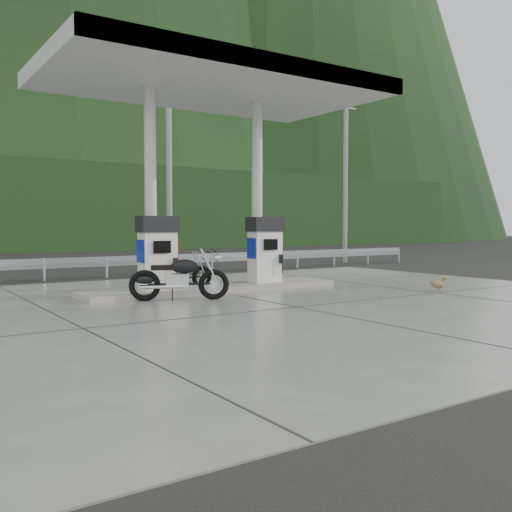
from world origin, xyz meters
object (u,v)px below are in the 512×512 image
gas_pump_right (265,250)px  duck (438,285)px  gas_pump_left (158,253)px  motorcycle_right (179,278)px  motorcycle_left (181,274)px

gas_pump_right → duck: gas_pump_right is taller
gas_pump_left → gas_pump_right: bearing=0.0°
gas_pump_right → motorcycle_right: size_ratio=0.84×
motorcycle_left → gas_pump_right: bearing=-25.2°
motorcycle_left → motorcycle_right: bearing=-125.3°
motorcycle_right → motorcycle_left: bearing=87.3°
gas_pump_right → motorcycle_right: 3.38m
gas_pump_right → motorcycle_left: size_ratio=0.96×
duck → gas_pump_right: bearing=153.3°
gas_pump_right → duck: 4.69m
gas_pump_left → duck: gas_pump_left is taller
gas_pump_right → motorcycle_left: bearing=163.1°
motorcycle_left → motorcycle_right: (-0.91, -1.78, 0.06)m
gas_pump_left → motorcycle_left: size_ratio=0.96×
motorcycle_left → gas_pump_left: bearing=-152.8°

